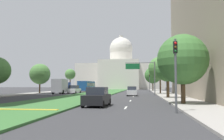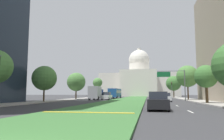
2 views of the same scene
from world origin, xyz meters
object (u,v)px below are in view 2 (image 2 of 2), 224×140
object	(u,v)px
overhead_guide_sign	(174,79)
street_tree_left_far	(76,82)
street_tree_right_far	(187,76)
sedan_distant	(107,96)
sedan_lead_stopped	(158,101)
street_tree_right_distant	(174,83)
sedan_midblock	(166,97)
traffic_light_far_right	(172,88)
street_tree_right_mid	(206,77)
street_tree_left_mid	(44,78)
city_bus	(115,93)
box_truck_delivery	(96,93)
street_tree_left_distant	(98,83)
capitol_building	(139,82)

from	to	relation	value
overhead_guide_sign	street_tree_left_far	world-z (taller)	street_tree_left_far
street_tree_right_far	sedan_distant	bearing A→B (deg)	175.02
street_tree_right_far	sedan_distant	world-z (taller)	street_tree_right_far
sedan_lead_stopped	sedan_distant	world-z (taller)	sedan_distant
street_tree_right_distant	sedan_midblock	bearing A→B (deg)	-99.16
traffic_light_far_right	street_tree_right_mid	xyz separation A→B (m)	(1.41, -35.19, 0.83)
street_tree_left_mid	sedan_distant	size ratio (longest dim) A/B	1.37
overhead_guide_sign	city_bus	bearing A→B (deg)	130.55
street_tree_left_mid	box_truck_delivery	bearing A→B (deg)	68.37
sedan_distant	box_truck_delivery	distance (m)	3.63
sedan_lead_stopped	street_tree_left_distant	bearing A→B (deg)	109.26
traffic_light_far_right	sedan_lead_stopped	world-z (taller)	traffic_light_far_right
overhead_guide_sign	street_tree_right_mid	bearing A→B (deg)	-74.03
street_tree_left_distant	street_tree_right_far	bearing A→B (deg)	-42.69
sedan_midblock	street_tree_left_distant	bearing A→B (deg)	122.58
street_tree_right_mid	sedan_lead_stopped	xyz separation A→B (m)	(-7.86, -13.53, -3.32)
street_tree_right_mid	sedan_distant	xyz separation A→B (m)	(-19.06, 18.31, -3.28)
street_tree_left_far	sedan_lead_stopped	distance (m)	35.64
traffic_light_far_right	overhead_guide_sign	size ratio (longest dim) A/B	0.80
sedan_distant	street_tree_left_mid	bearing A→B (deg)	-114.70
street_tree_right_far	sedan_lead_stopped	xyz separation A→B (m)	(-8.07, -30.16, -4.67)
capitol_building	street_tree_right_far	world-z (taller)	capitol_building
box_truck_delivery	city_bus	size ratio (longest dim) A/B	0.58
street_tree_left_far	traffic_light_far_right	bearing A→B (deg)	36.45
city_bus	overhead_guide_sign	bearing A→B (deg)	-49.45
sedan_lead_stopped	box_truck_delivery	size ratio (longest dim) A/B	0.70
traffic_light_far_right	city_bus	world-z (taller)	traffic_light_far_right
traffic_light_far_right	sedan_distant	world-z (taller)	traffic_light_far_right
sedan_lead_stopped	sedan_midblock	xyz separation A→B (m)	(2.38, 21.42, -0.04)
overhead_guide_sign	street_tree_right_distant	distance (m)	28.72
street_tree_left_mid	traffic_light_far_right	bearing A→B (deg)	53.19
street_tree_left_far	street_tree_left_distant	bearing A→B (deg)	91.42
box_truck_delivery	sedan_lead_stopped	bearing A→B (deg)	-65.24
street_tree_left_mid	sedan_distant	bearing A→B (deg)	65.30
traffic_light_far_right	street_tree_left_far	xyz separation A→B (m)	(-25.22, -18.63, 1.10)
street_tree_right_distant	sedan_midblock	world-z (taller)	street_tree_right_distant
street_tree_right_mid	box_truck_delivery	bearing A→B (deg)	143.85
street_tree_left_distant	box_truck_delivery	size ratio (longest dim) A/B	1.13
box_truck_delivery	street_tree_right_distant	bearing A→B (deg)	49.77
overhead_guide_sign	street_tree_right_distant	world-z (taller)	street_tree_right_distant
street_tree_left_mid	overhead_guide_sign	bearing A→B (deg)	24.89
overhead_guide_sign	sedan_distant	world-z (taller)	overhead_guide_sign
sedan_distant	box_truck_delivery	size ratio (longest dim) A/B	0.74
street_tree_right_distant	sedan_midblock	size ratio (longest dim) A/B	1.79
traffic_light_far_right	street_tree_left_far	bearing A→B (deg)	-143.55
street_tree_left_mid	street_tree_left_far	size ratio (longest dim) A/B	0.96
street_tree_right_mid	street_tree_left_mid	bearing A→B (deg)	178.17
box_truck_delivery	sedan_distant	bearing A→B (deg)	51.45
street_tree_left_distant	box_truck_delivery	distance (m)	27.36
street_tree_left_mid	street_tree_right_distant	world-z (taller)	street_tree_right_distant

